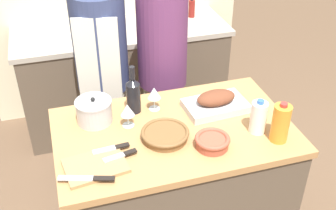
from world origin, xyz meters
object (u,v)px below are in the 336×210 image
(wicker_basket, at_px, (165,134))
(wine_glass_right, at_px, (127,111))
(stand_mixer, at_px, (164,13))
(person_cook_aproned, at_px, (103,71))
(milk_jug, at_px, (258,117))
(knife_bread, at_px, (112,148))
(condiment_bottle_short, at_px, (192,8))
(condiment_bottle_tall, at_px, (114,18))
(knife_chef, at_px, (88,178))
(wine_bottle_green, at_px, (133,94))
(knife_paring, at_px, (121,155))
(wine_glass_left, at_px, (154,94))
(person_cook_guest, at_px, (162,67))
(mixing_bowl, at_px, (212,141))
(roasting_pan, at_px, (216,103))
(stock_pot, at_px, (94,111))
(cutting_board, at_px, (95,166))
(juice_jug, at_px, (281,123))

(wicker_basket, height_order, wine_glass_right, wine_glass_right)
(stand_mixer, bearing_deg, person_cook_aproned, -136.98)
(milk_jug, bearing_deg, knife_bread, 175.88)
(stand_mixer, bearing_deg, condiment_bottle_short, 31.11)
(wicker_basket, relative_size, condiment_bottle_tall, 1.83)
(knife_chef, bearing_deg, stand_mixer, 62.78)
(wine_bottle_green, bearing_deg, knife_paring, -111.50)
(wine_glass_right, xyz_separation_m, stand_mixer, (0.56, 1.24, 0.01))
(wine_glass_left, xyz_separation_m, person_cook_guest, (0.19, 0.51, -0.13))
(condiment_bottle_tall, bearing_deg, knife_chef, -104.14)
(condiment_bottle_tall, bearing_deg, mixing_bowl, -84.14)
(knife_bread, xyz_separation_m, person_cook_aproned, (0.09, 0.87, -0.04))
(wine_glass_right, bearing_deg, knife_paring, -109.27)
(wicker_basket, distance_m, condiment_bottle_short, 1.73)
(roasting_pan, xyz_separation_m, stock_pot, (-0.68, 0.08, 0.02))
(cutting_board, xyz_separation_m, mixing_bowl, (0.59, -0.02, 0.02))
(stock_pot, bearing_deg, condiment_bottle_short, 52.21)
(milk_jug, bearing_deg, stock_pot, 157.28)
(cutting_board, xyz_separation_m, stock_pot, (0.05, 0.38, 0.06))
(wine_bottle_green, bearing_deg, condiment_bottle_short, 58.22)
(knife_paring, xyz_separation_m, knife_bread, (-0.03, 0.06, 0.00))
(knife_paring, xyz_separation_m, person_cook_aproned, (0.06, 0.94, -0.04))
(stock_pot, distance_m, wine_bottle_green, 0.23)
(knife_chef, relative_size, condiment_bottle_tall, 1.88)
(cutting_board, distance_m, stand_mixer, 1.71)
(wine_glass_left, distance_m, person_cook_guest, 0.56)
(wine_glass_left, distance_m, condiment_bottle_tall, 1.32)
(roasting_pan, xyz_separation_m, wine_glass_right, (-0.51, -0.01, 0.05))
(knife_paring, xyz_separation_m, condiment_bottle_short, (0.95, 1.67, 0.03))
(wine_bottle_green, height_order, person_cook_guest, person_cook_guest)
(stock_pot, height_order, knife_paring, stock_pot)
(mixing_bowl, relative_size, juice_jug, 0.80)
(mixing_bowl, distance_m, wine_bottle_green, 0.53)
(stock_pot, xyz_separation_m, person_cook_guest, (0.54, 0.53, -0.09))
(mixing_bowl, distance_m, juice_jug, 0.36)
(wine_bottle_green, distance_m, wine_glass_left, 0.12)
(person_cook_guest, bearing_deg, roasting_pan, -65.96)
(stock_pot, xyz_separation_m, condiment_bottle_tall, (0.35, 1.34, -0.03))
(knife_chef, bearing_deg, person_cook_aproned, 77.51)
(knife_paring, bearing_deg, condiment_bottle_tall, 80.61)
(mixing_bowl, bearing_deg, stock_pot, 143.69)
(condiment_bottle_short, distance_m, person_cook_guest, 0.93)
(person_cook_aproned, xyz_separation_m, person_cook_guest, (0.40, -0.06, -0.01))
(wicker_basket, relative_size, condiment_bottle_short, 1.52)
(wicker_basket, bearing_deg, knife_chef, -154.36)
(roasting_pan, height_order, condiment_bottle_short, condiment_bottle_short)
(cutting_board, height_order, condiment_bottle_short, condiment_bottle_short)
(juice_jug, distance_m, person_cook_aproned, 1.27)
(stand_mixer, distance_m, person_cook_aproned, 0.82)
(knife_bread, xyz_separation_m, person_cook_guest, (0.49, 0.81, -0.05))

